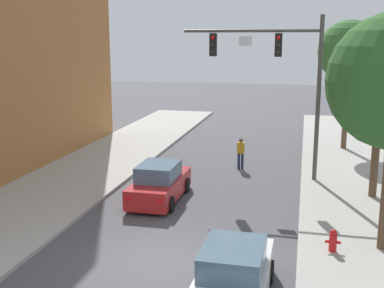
% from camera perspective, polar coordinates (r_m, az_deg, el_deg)
% --- Properties ---
extents(ground_plane, '(120.00, 120.00, 0.00)m').
position_cam_1_polar(ground_plane, '(15.44, -3.59, -13.45)').
color(ground_plane, '#4C4C51').
extents(traffic_signal_mast, '(6.34, 0.38, 7.50)m').
position_cam_1_polar(traffic_signal_mast, '(23.19, 10.04, 8.66)').
color(traffic_signal_mast, '#514C47').
rests_on(traffic_signal_mast, sidewalk_right).
extents(car_lead_red, '(1.84, 4.24, 1.60)m').
position_cam_1_polar(car_lead_red, '(20.71, -3.75, -4.56)').
color(car_lead_red, '#B21E1E').
rests_on(car_lead_red, ground).
extents(car_following_white, '(1.87, 4.25, 1.60)m').
position_cam_1_polar(car_following_white, '(13.05, 4.77, -14.97)').
color(car_following_white, silver).
rests_on(car_following_white, ground).
extents(pedestrian_crossing_road, '(0.36, 0.22, 1.64)m').
position_cam_1_polar(pedestrian_crossing_road, '(25.58, 5.61, -0.92)').
color(pedestrian_crossing_road, '#232847').
rests_on(pedestrian_crossing_road, ground).
extents(fire_hydrant, '(0.48, 0.24, 0.72)m').
position_cam_1_polar(fire_hydrant, '(16.26, 15.87, -10.59)').
color(fire_hydrant, red).
rests_on(fire_hydrant, sidewalk_right).
extents(street_tree_second, '(3.86, 3.86, 7.07)m').
position_cam_1_polar(street_tree_second, '(21.33, 20.94, 7.59)').
color(street_tree_second, brown).
rests_on(street_tree_second, sidewalk_right).
extents(street_tree_third, '(3.62, 3.62, 7.54)m').
position_cam_1_polar(street_tree_third, '(30.58, 17.62, 10.05)').
color(street_tree_third, brown).
rests_on(street_tree_third, sidewalk_right).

